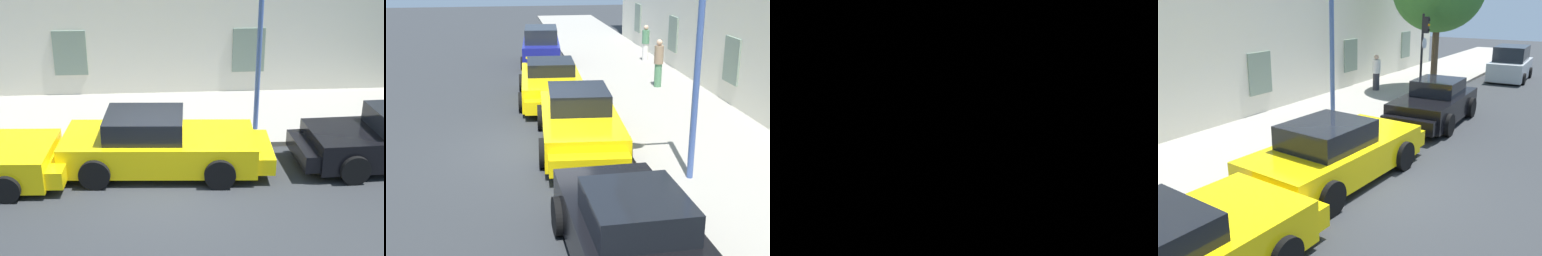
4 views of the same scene
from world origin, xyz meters
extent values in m
plane|color=#2B2D30|center=(0.00, 0.00, 0.00)|extent=(80.00, 80.00, 0.00)
cube|color=gray|center=(0.00, 4.34, 0.07)|extent=(60.00, 4.38, 0.14)
cube|color=gray|center=(-14.99, 6.50, 1.60)|extent=(1.10, 0.06, 1.50)
cube|color=gray|center=(-9.00, 6.50, 1.60)|extent=(1.10, 0.06, 1.50)
cube|color=gray|center=(-3.00, 6.50, 1.60)|extent=(1.10, 0.06, 1.50)
cube|color=yellow|center=(-4.82, 0.74, 0.54)|extent=(4.46, 2.24, 0.77)
cube|color=black|center=(-5.14, 0.75, 1.13)|extent=(1.83, 1.70, 0.43)
cube|color=yellow|center=(-2.90, 0.64, 0.44)|extent=(1.40, 1.92, 0.42)
cube|color=yellow|center=(-6.82, 0.84, 1.14)|extent=(0.25, 1.72, 0.06)
cylinder|color=black|center=(-3.41, 1.68, 0.32)|extent=(0.66, 0.27, 0.65)
cylinder|color=black|center=(-3.51, -0.34, 0.32)|extent=(0.66, 0.27, 0.65)
cylinder|color=black|center=(-6.12, 1.81, 0.32)|extent=(0.66, 0.27, 0.65)
cylinder|color=black|center=(-6.22, -0.20, 0.32)|extent=(0.66, 0.27, 0.65)
cube|color=yellow|center=(-0.12, 1.03, 0.57)|extent=(4.80, 2.27, 0.74)
cube|color=black|center=(-0.47, 1.05, 1.22)|extent=(1.97, 1.69, 0.54)
cube|color=yellow|center=(1.94, 0.89, 0.48)|extent=(1.52, 1.90, 0.41)
cylinder|color=black|center=(1.40, 1.92, 0.37)|extent=(0.75, 0.29, 0.74)
cylinder|color=black|center=(1.27, -0.05, 0.37)|extent=(0.75, 0.29, 0.74)
cylinder|color=black|center=(-1.50, 2.10, 0.37)|extent=(0.75, 0.29, 0.74)
cylinder|color=black|center=(-1.63, 0.13, 0.37)|extent=(0.75, 0.29, 0.74)
cube|color=black|center=(5.73, 0.94, 0.57)|extent=(4.24, 2.02, 0.77)
cube|color=black|center=(6.04, 0.95, 1.21)|extent=(1.73, 1.55, 0.51)
cube|color=black|center=(3.89, 0.87, 0.48)|extent=(1.32, 1.76, 0.42)
cylinder|color=black|center=(4.47, -0.04, 0.36)|extent=(0.73, 0.27, 0.73)
cylinder|color=black|center=(4.40, 1.83, 0.36)|extent=(0.73, 0.27, 0.73)
cylinder|color=black|center=(6.99, 1.92, 0.36)|extent=(0.73, 0.27, 0.73)
cube|color=navy|center=(-11.07, 0.91, 0.59)|extent=(3.87, 1.93, 0.97)
cube|color=#1E232B|center=(-11.07, 0.91, 1.40)|extent=(2.36, 1.61, 0.65)
cylinder|color=black|center=(-9.88, 1.64, 0.30)|extent=(0.61, 0.25, 0.60)
cylinder|color=black|center=(-10.01, 0.01, 0.30)|extent=(0.61, 0.25, 0.60)
cylinder|color=black|center=(-12.13, 1.81, 0.30)|extent=(0.61, 0.25, 0.60)
cylinder|color=black|center=(-12.26, 0.18, 0.30)|extent=(0.61, 0.25, 0.60)
cylinder|color=black|center=(8.81, 2.82, 1.86)|extent=(0.10, 0.10, 3.44)
cube|color=black|center=(8.81, 2.68, 3.13)|extent=(0.22, 0.20, 0.66)
sphere|color=black|center=(8.81, 2.57, 3.34)|extent=(0.12, 0.12, 0.12)
sphere|color=orange|center=(8.81, 2.57, 3.13)|extent=(0.12, 0.12, 0.12)
sphere|color=black|center=(8.81, 2.57, 2.92)|extent=(0.12, 0.12, 0.12)
cylinder|color=white|center=(8.81, 2.72, 2.38)|extent=(0.44, 0.02, 0.44)
cylinder|color=#3F5999|center=(2.68, 3.10, 2.91)|extent=(0.14, 0.14, 5.54)
cylinder|color=#4C7F59|center=(-5.61, 4.85, 0.58)|extent=(0.30, 0.30, 0.88)
cylinder|color=#8C7259|center=(-5.61, 4.85, 1.36)|extent=(0.37, 0.37, 0.68)
sphere|color=tan|center=(-5.61, 4.85, 1.82)|extent=(0.22, 0.22, 0.22)
cylinder|color=silver|center=(-10.61, 5.74, 0.54)|extent=(0.34, 0.34, 0.80)
cylinder|color=#4C7F59|center=(-10.61, 5.74, 1.25)|extent=(0.43, 0.43, 0.62)
sphere|color=tan|center=(-10.61, 5.74, 1.68)|extent=(0.22, 0.22, 0.22)
camera|label=1|loc=(-0.11, -10.77, 6.07)|focal=49.15mm
camera|label=2|loc=(12.98, -0.98, 4.91)|focal=48.95mm
camera|label=3|loc=(12.19, 1.35, 4.58)|focal=33.43mm
camera|label=4|loc=(-7.61, -4.19, 4.09)|focal=38.74mm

